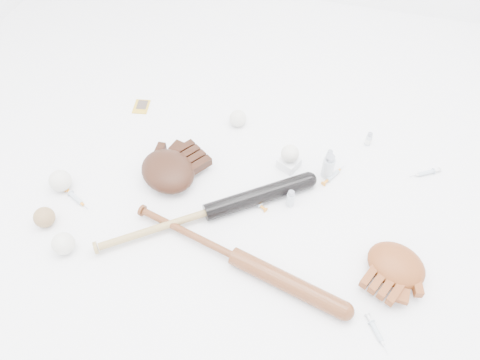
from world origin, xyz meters
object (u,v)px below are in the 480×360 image
(bat_wood, at_px, (235,257))
(pedestal, at_px, (289,163))
(glove_dark, at_px, (168,171))
(bat_dark, at_px, (208,212))

(bat_wood, relative_size, pedestal, 11.41)
(glove_dark, relative_size, pedestal, 3.76)
(bat_dark, height_order, glove_dark, glove_dark)
(bat_wood, bearing_deg, bat_dark, 148.23)
(bat_wood, distance_m, glove_dark, 0.44)
(glove_dark, height_order, pedestal, glove_dark)
(bat_dark, xyz_separation_m, bat_wood, (0.14, -0.14, -0.00))
(bat_dark, distance_m, pedestal, 0.39)
(bat_wood, height_order, pedestal, bat_wood)
(glove_dark, bearing_deg, bat_dark, 1.39)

